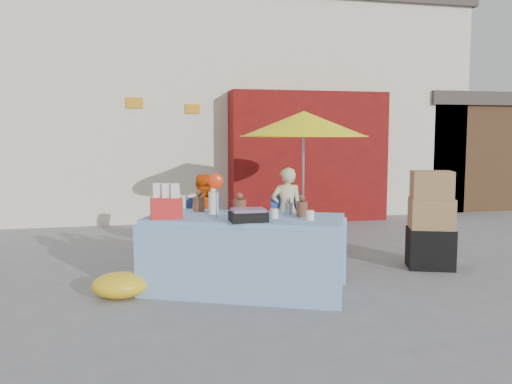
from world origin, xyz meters
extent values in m
plane|color=slate|center=(0.00, 0.00, 0.00)|extent=(80.00, 80.00, 0.00)
cube|color=silver|center=(0.00, 7.00, 2.25)|extent=(12.00, 5.00, 4.50)
cube|color=#3F3833|center=(0.00, 7.00, 4.70)|extent=(12.20, 5.20, 0.40)
cube|color=maroon|center=(2.20, 4.20, 1.30)|extent=(3.20, 0.60, 2.60)
cube|color=#4C331E|center=(6.50, 6.00, 1.20)|extent=(2.60, 3.00, 2.40)
cube|color=#3F3833|center=(6.50, 6.00, 2.55)|extent=(2.80, 3.20, 0.30)
cube|color=orange|center=(-1.20, 4.48, 2.35)|extent=(0.32, 0.04, 0.20)
cube|color=orange|center=(-0.10, 4.48, 2.25)|extent=(0.28, 0.04, 0.18)
cube|color=#8AB3DC|center=(-0.11, -0.41, 0.42)|extent=(2.34, 1.76, 0.84)
cube|color=#8AB3DC|center=(-0.31, -0.86, 0.39)|extent=(2.00, 0.95, 0.79)
cube|color=#8AB3DC|center=(0.10, 0.04, 0.39)|extent=(2.00, 0.95, 0.79)
cylinder|color=white|center=(-0.80, 0.09, 0.94)|extent=(0.16, 0.16, 0.20)
cylinder|color=brown|center=(-0.55, 0.10, 0.93)|extent=(0.18, 0.18, 0.18)
cylinder|color=white|center=(-0.42, -0.15, 0.97)|extent=(0.15, 0.15, 0.25)
cylinder|color=brown|center=(-0.11, -0.16, 0.92)|extent=(0.19, 0.19, 0.16)
cylinder|color=#B2B2B7|center=(0.40, -0.38, 0.91)|extent=(0.13, 0.13, 0.13)
cylinder|color=brown|center=(0.50, -0.57, 0.93)|extent=(0.16, 0.16, 0.17)
cylinder|color=white|center=(0.18, -0.61, 0.89)|extent=(0.12, 0.12, 0.10)
cylinder|color=white|center=(0.51, -0.82, 0.89)|extent=(0.12, 0.12, 0.10)
sphere|color=brown|center=(-0.99, -0.13, 0.93)|extent=(0.17, 0.17, 0.17)
ellipsoid|color=red|center=(-0.43, -0.45, 1.24)|extent=(0.18, 0.12, 0.17)
cube|color=red|center=(-0.96, -0.39, 0.95)|extent=(0.37, 0.28, 0.22)
cube|color=black|center=(-0.15, -0.77, 0.89)|extent=(0.46, 0.40, 0.10)
cube|color=#21419A|center=(-0.35, 1.21, 0.23)|extent=(0.52, 0.51, 0.45)
cube|color=#21419A|center=(-0.33, 1.43, 0.65)|extent=(0.48, 0.09, 0.40)
cube|color=#21419A|center=(0.90, 1.21, 0.23)|extent=(0.52, 0.51, 0.45)
cube|color=#21419A|center=(0.92, 1.43, 0.65)|extent=(0.48, 0.09, 0.40)
imported|color=#F2590C|center=(-0.35, 1.36, 0.59)|extent=(0.62, 0.51, 1.19)
imported|color=beige|center=(0.90, 1.36, 0.63)|extent=(0.49, 0.35, 1.27)
cylinder|color=gray|center=(1.20, 1.51, 1.00)|extent=(0.04, 0.04, 2.00)
cone|color=#FCED0C|center=(1.20, 1.51, 1.90)|extent=(1.90, 1.90, 0.38)
cylinder|color=#FCED0C|center=(1.20, 1.51, 1.72)|extent=(1.90, 1.90, 0.02)
cube|color=black|center=(2.48, 0.06, 0.26)|extent=(0.70, 0.64, 0.52)
cube|color=#AE7C4E|center=(2.48, 0.06, 0.72)|extent=(0.66, 0.58, 0.40)
cube|color=#AE7C4E|center=(2.46, 0.04, 1.10)|extent=(0.60, 0.53, 0.36)
ellipsoid|color=yellow|center=(-1.46, -0.36, 0.14)|extent=(0.74, 0.67, 0.28)
camera|label=1|loc=(-1.35, -6.20, 1.73)|focal=38.00mm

